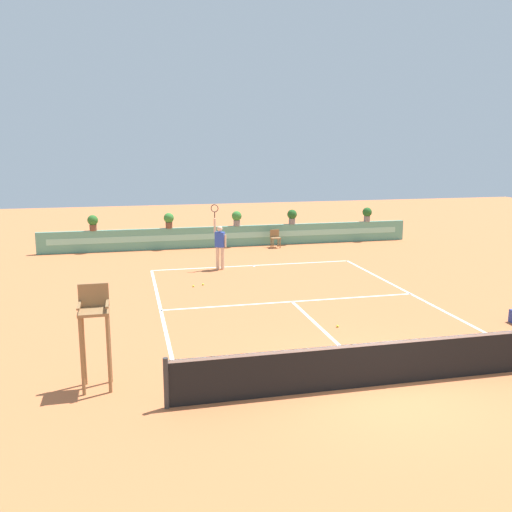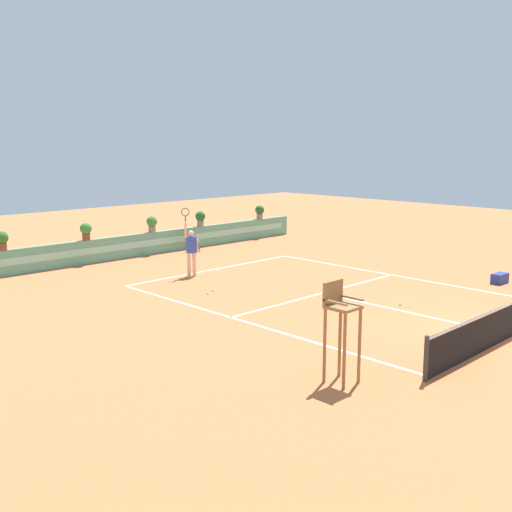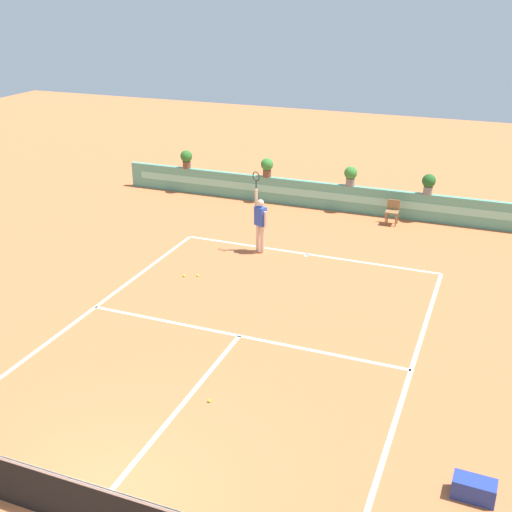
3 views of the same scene
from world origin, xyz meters
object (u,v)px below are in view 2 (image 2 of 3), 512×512
Objects in this scene: ball_kid_chair at (193,241)px; potted_plant_far_right at (260,211)px; gear_bag at (500,278)px; umpire_chair at (340,320)px; tennis_ball_mid_court at (208,293)px; potted_plant_left at (86,230)px; tennis_ball_near_baseline at (213,291)px; potted_plant_right at (200,218)px; tennis_ball_by_sideline at (400,305)px; potted_plant_centre at (152,223)px; potted_plant_far_left at (2,239)px; tennis_player at (191,249)px.

potted_plant_far_right is (5.05, 0.73, 0.93)m from ball_kid_chair.
ball_kid_chair is 13.29m from gear_bag.
tennis_ball_mid_court is (2.89, 7.70, -1.31)m from umpire_chair.
potted_plant_left is at bearing 122.88° from gear_bag.
gear_bag is at bearing -37.38° from tennis_ball_near_baseline.
tennis_ball_by_sideline is at bearing -101.28° from potted_plant_right.
umpire_chair is 2.96× the size of potted_plant_right.
ball_kid_chair is at bearing 106.28° from gear_bag.
tennis_ball_mid_court is 12.39m from potted_plant_far_right.
umpire_chair is at bearing -100.01° from potted_plant_left.
tennis_ball_by_sideline is 13.00m from potted_plant_right.
potted_plant_left is (-3.51, 12.68, 1.38)m from tennis_ball_by_sideline.
potted_plant_right is at bearing 60.05° from umpire_chair.
potted_plant_far_right is at bearing 0.00° from potted_plant_left.
gear_bag is 0.97× the size of potted_plant_right.
potted_plant_centre is at bearing 68.61° from umpire_chair.
potted_plant_far_right reaches higher than ball_kid_chair.
potted_plant_far_left is at bearing 180.00° from potted_plant_far_right.
potted_plant_left reaches higher than tennis_ball_mid_court.
potted_plant_far_right reaches higher than tennis_ball_near_baseline.
potted_plant_centre is at bearing 67.79° from tennis_ball_mid_court.
potted_plant_far_left and potted_plant_left have the same top height.
potted_plant_right is at bearing 78.72° from tennis_ball_by_sideline.
tennis_player is at bearing 67.41° from umpire_chair.
tennis_player is at bearing 129.52° from gear_bag.
umpire_chair is 31.47× the size of tennis_ball_mid_court.
tennis_player is at bearing -132.44° from potted_plant_right.
tennis_ball_mid_court is 0.09× the size of potted_plant_right.
potted_plant_far_right is (6.53, 12.68, 1.38)m from tennis_ball_by_sideline.
potted_plant_far_right is at bearing 0.00° from potted_plant_right.
umpire_chair reaches higher than tennis_ball_near_baseline.
ball_kid_chair reaches higher than tennis_ball_near_baseline.
ball_kid_chair is 8.52m from potted_plant_far_left.
potted_plant_right is 9.49m from potted_plant_far_left.
umpire_chair is 6.78m from tennis_ball_by_sideline.
potted_plant_far_right is at bearing 29.93° from tennis_player.
potted_plant_left is (-10.04, 0.00, 0.00)m from potted_plant_far_right.
tennis_ball_by_sideline is (3.29, -5.26, 0.00)m from tennis_ball_mid_court.
potted_plant_far_left is at bearing 118.74° from tennis_ball_by_sideline.
potted_plant_far_left reaches higher than gear_bag.
potted_plant_far_left is (-9.49, 0.00, 0.00)m from potted_plant_right.
potted_plant_right is at bearing 34.81° from ball_kid_chair.
potted_plant_far_right and potted_plant_left have the same top height.
tennis_ball_mid_court is (-8.49, 6.06, -0.15)m from gear_bag.
potted_plant_left reaches higher than ball_kid_chair.
potted_plant_far_right is at bearing 0.00° from potted_plant_centre.
umpire_chair is 15.15m from potted_plant_far_left.
tennis_ball_mid_court is at bearing -125.47° from ball_kid_chair.
potted_plant_left is (-4.99, 0.73, 0.93)m from ball_kid_chair.
tennis_ball_near_baseline is (-1.02, -2.41, -1.02)m from tennis_player.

